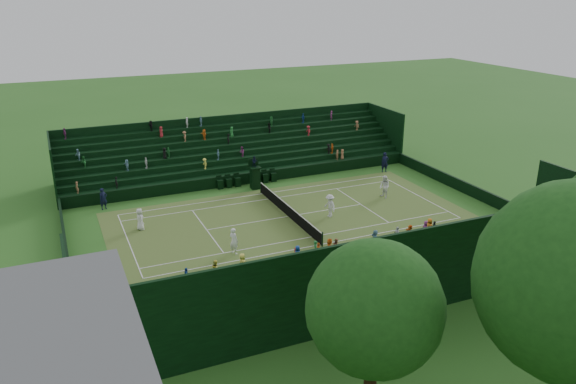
% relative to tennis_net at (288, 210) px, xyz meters
% --- Properties ---
extents(ground, '(160.00, 160.00, 0.00)m').
position_rel_tennis_net_xyz_m(ground, '(0.00, 0.00, -0.53)').
color(ground, '#2D6620').
rests_on(ground, ground).
extents(court_surface, '(12.97, 26.77, 0.01)m').
position_rel_tennis_net_xyz_m(court_surface, '(0.00, 0.00, -0.52)').
color(court_surface, '#367326').
rests_on(court_surface, ground).
extents(perimeter_wall_north, '(17.17, 0.20, 1.00)m').
position_rel_tennis_net_xyz_m(perimeter_wall_north, '(0.00, 15.88, -0.03)').
color(perimeter_wall_north, black).
rests_on(perimeter_wall_north, ground).
extents(perimeter_wall_south, '(17.17, 0.20, 1.00)m').
position_rel_tennis_net_xyz_m(perimeter_wall_south, '(0.00, -15.88, -0.03)').
color(perimeter_wall_south, black).
rests_on(perimeter_wall_south, ground).
extents(perimeter_wall_east, '(0.20, 31.77, 1.00)m').
position_rel_tennis_net_xyz_m(perimeter_wall_east, '(8.48, 0.00, -0.03)').
color(perimeter_wall_east, black).
rests_on(perimeter_wall_east, ground).
extents(perimeter_wall_west, '(0.20, 31.77, 1.00)m').
position_rel_tennis_net_xyz_m(perimeter_wall_west, '(-8.48, 0.00, -0.03)').
color(perimeter_wall_west, black).
rests_on(perimeter_wall_west, ground).
extents(north_grandstand, '(6.60, 32.00, 4.90)m').
position_rel_tennis_net_xyz_m(north_grandstand, '(12.66, 0.00, 1.02)').
color(north_grandstand, black).
rests_on(north_grandstand, ground).
extents(south_grandstand, '(6.60, 32.00, 4.90)m').
position_rel_tennis_net_xyz_m(south_grandstand, '(-12.66, 0.00, 1.02)').
color(south_grandstand, black).
rests_on(south_grandstand, ground).
extents(tennis_net, '(11.67, 0.10, 1.06)m').
position_rel_tennis_net_xyz_m(tennis_net, '(0.00, 0.00, 0.00)').
color(tennis_net, black).
rests_on(tennis_net, ground).
extents(umpire_chair, '(0.93, 0.93, 2.91)m').
position_rel_tennis_net_xyz_m(umpire_chair, '(-7.07, -0.05, 0.72)').
color(umpire_chair, black).
rests_on(umpire_chair, ground).
extents(courtside_chairs, '(0.53, 5.50, 1.14)m').
position_rel_tennis_net_xyz_m(courtside_chairs, '(-8.26, -0.37, -0.09)').
color(courtside_chairs, black).
rests_on(courtside_chairs, ground).
extents(player_near_west, '(0.89, 0.67, 1.63)m').
position_rel_tennis_net_xyz_m(player_near_west, '(-2.00, -10.73, 0.29)').
color(player_near_west, white).
rests_on(player_near_west, ground).
extents(player_near_east, '(0.80, 0.71, 1.83)m').
position_rel_tennis_net_xyz_m(player_near_east, '(4.44, -5.79, 0.39)').
color(player_near_east, white).
rests_on(player_near_east, ground).
extents(player_far_west, '(0.99, 0.81, 1.90)m').
position_rel_tennis_net_xyz_m(player_far_west, '(-0.62, 8.99, 0.42)').
color(player_far_west, white).
rests_on(player_far_west, ground).
extents(player_far_east, '(1.26, 0.87, 1.79)m').
position_rel_tennis_net_xyz_m(player_far_east, '(1.27, 2.91, 0.37)').
color(player_far_east, white).
rests_on(player_far_east, ground).
extents(line_judge_north, '(0.61, 0.79, 1.92)m').
position_rel_tennis_net_xyz_m(line_judge_north, '(-6.52, 12.82, 0.43)').
color(line_judge_north, black).
rests_on(line_judge_north, ground).
extents(line_judge_south, '(0.63, 0.75, 1.74)m').
position_rel_tennis_net_xyz_m(line_judge_south, '(-7.21, -12.68, 0.34)').
color(line_judge_south, black).
rests_on(line_judge_south, ground).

